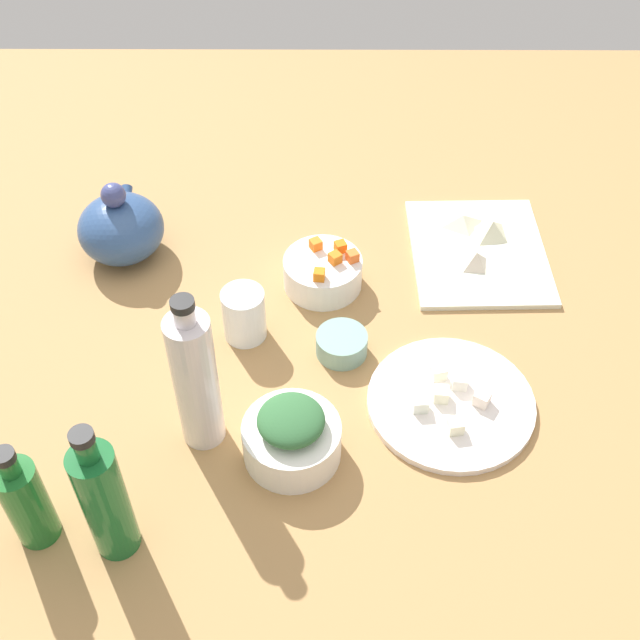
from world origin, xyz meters
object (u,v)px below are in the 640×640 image
bowl_carrots (322,272)px  bottle_0 (23,501)px  bowl_greens (289,441)px  cutting_board (476,252)px  bowl_small_side (339,344)px  bottle_1 (101,500)px  drinking_glass_0 (241,314)px  plate_tofu (448,403)px  bottle_2 (193,380)px  teapot (119,228)px

bowl_carrots → bottle_0: (-47.75, 37.90, 4.93)cm
bowl_greens → cutting_board: bearing=-36.9°
bowl_small_side → bottle_1: bearing=138.2°
bowl_carrots → drinking_glass_0: size_ratio=1.49×
plate_tofu → drinking_glass_0: drinking_glass_0 is taller
bowl_carrots → bottle_2: bearing=150.9°
cutting_board → teapot: bearing=89.9°
plate_tofu → drinking_glass_0: (14.54, 31.99, 3.93)cm
cutting_board → bowl_carrots: bowl_carrots is taller
plate_tofu → bowl_carrots: bearing=36.0°
bowl_greens → bottle_2: bottle_2 is taller
bowl_carrots → bowl_small_side: (-15.65, -2.75, -0.89)cm
bottle_0 → bottle_2: bearing=-51.5°
plate_tofu → bowl_small_side: bowl_small_side is taller
bottle_0 → drinking_glass_0: (36.02, -25.02, -3.16)cm
cutting_board → bottle_2: (-39.50, 45.27, 11.82)cm
bottle_0 → bottle_2: bottle_2 is taller
bottle_2 → bottle_0: bearing=128.5°
plate_tofu → bottle_0: bottle_0 is taller
cutting_board → bottle_2: bottle_2 is taller
bottle_1 → drinking_glass_0: 40.45cm
bowl_greens → bowl_small_side: bowl_greens is taller
bowl_carrots → bottle_0: size_ratio=0.73×
bowl_carrots → drinking_glass_0: drinking_glass_0 is taller
cutting_board → teapot: teapot is taller
plate_tofu → bowl_greens: size_ratio=1.80×
bottle_1 → bottle_2: (17.54, -9.55, 1.91)cm
bowl_small_side → drinking_glass_0: 16.33cm
bowl_greens → bottle_0: bottle_0 is taller
drinking_glass_0 → bottle_2: bearing=166.6°
cutting_board → bottle_2: size_ratio=1.02×
cutting_board → bowl_greens: 53.79cm
bottle_2 → bowl_greens: bearing=-104.9°
bowl_greens → bottle_2: bearing=75.1°
cutting_board → teapot: 63.66cm
bowl_greens → bottle_0: 35.94cm
plate_tofu → drinking_glass_0: size_ratio=2.80×
teapot → bottle_1: bottle_1 is taller
bowl_greens → bottle_1: bottle_1 is taller
bottle_0 → drinking_glass_0: 43.97cm
bowl_small_side → teapot: teapot is taller
cutting_board → bottle_2: 61.24cm
cutting_board → plate_tofu: (-34.19, 8.55, 0.10)cm
teapot → bottle_2: (-39.58, -18.16, 6.44)cm
bowl_greens → plate_tofu: bearing=-69.7°
teapot → drinking_glass_0: 30.25cm
bottle_2 → drinking_glass_0: bearing=-13.4°
cutting_board → bowl_small_side: (-23.57, 24.92, 1.37)cm
cutting_board → bowl_greens: size_ratio=2.01×
drinking_glass_0 → plate_tofu: bearing=-114.4°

